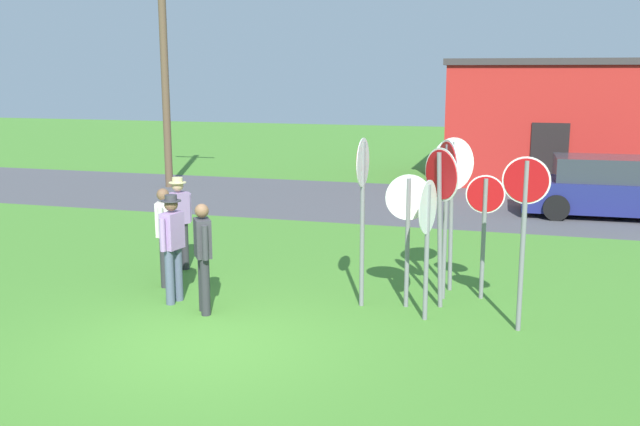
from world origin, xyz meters
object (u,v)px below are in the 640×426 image
object	(u,v)px
stop_sign_leaning_right	(446,190)
stop_sign_center_cluster	(427,225)
utility_pole	(164,57)
stop_sign_rear_right	(452,185)
stop_sign_nearest	(408,218)
person_in_teal	(164,231)
person_in_dark_shirt	(203,252)
stop_sign_leaning_left	(441,199)
stop_sign_low_front	(524,216)
stop_sign_tallest	(362,193)
person_near_signs	(173,242)
parked_car_on_street	(607,189)
stop_sign_far_back	(484,217)
person_holding_notes	(179,218)

from	to	relation	value
stop_sign_leaning_right	stop_sign_center_cluster	world-z (taller)	stop_sign_leaning_right
utility_pole	stop_sign_rear_right	world-z (taller)	utility_pole
stop_sign_nearest	person_in_teal	distance (m)	4.17
stop_sign_center_cluster	person_in_dark_shirt	xyz separation A→B (m)	(-3.26, -0.62, -0.48)
stop_sign_leaning_right	stop_sign_leaning_left	xyz separation A→B (m)	(-0.03, -0.48, -0.07)
stop_sign_low_front	stop_sign_tallest	bearing A→B (deg)	169.04
utility_pole	stop_sign_leaning_left	bearing A→B (deg)	-44.89
utility_pole	person_in_dark_shirt	xyz separation A→B (m)	(6.29, -10.85, -3.12)
stop_sign_center_cluster	person_in_dark_shirt	distance (m)	3.35
person_in_teal	person_near_signs	size ratio (longest dim) A/B	0.97
utility_pole	stop_sign_leaning_right	distance (m)	13.52
parked_car_on_street	stop_sign_far_back	bearing A→B (deg)	-108.61
person_in_teal	person_holding_notes	size ratio (longest dim) A/B	0.97
stop_sign_leaning_left	stop_sign_nearest	size ratio (longest dim) A/B	1.20
person_near_signs	stop_sign_tallest	bearing A→B (deg)	12.86
utility_pole	stop_sign_center_cluster	bearing A→B (deg)	-46.97
stop_sign_leaning_right	stop_sign_tallest	bearing A→B (deg)	-149.19
person_near_signs	person_holding_notes	bearing A→B (deg)	114.03
stop_sign_rear_right	person_holding_notes	xyz separation A→B (m)	(-4.89, -0.17, -0.80)
person_near_signs	utility_pole	bearing A→B (deg)	118.08
stop_sign_low_front	stop_sign_leaning_right	bearing A→B (deg)	135.63
stop_sign_leaning_left	person_holding_notes	world-z (taller)	stop_sign_leaning_left
stop_sign_leaning_right	stop_sign_center_cluster	bearing A→B (deg)	-97.53
stop_sign_leaning_right	stop_sign_rear_right	bearing A→B (deg)	85.76
stop_sign_leaning_right	stop_sign_nearest	bearing A→B (deg)	-131.86
utility_pole	stop_sign_leaning_right	world-z (taller)	utility_pole
person_in_dark_shirt	person_holding_notes	world-z (taller)	person_holding_notes
utility_pole	stop_sign_nearest	world-z (taller)	utility_pole
utility_pole	person_in_teal	bearing A→B (deg)	-62.58
person_in_teal	person_near_signs	distance (m)	0.97
stop_sign_leaning_right	stop_sign_low_front	size ratio (longest dim) A/B	1.04
stop_sign_rear_right	person_in_teal	size ratio (longest dim) A/B	1.52
person_holding_notes	utility_pole	bearing A→B (deg)	118.84
person_in_teal	parked_car_on_street	bearing A→B (deg)	47.32
stop_sign_rear_right	person_in_teal	bearing A→B (deg)	-166.76
parked_car_on_street	stop_sign_leaning_right	xyz separation A→B (m)	(-3.22, -7.96, 1.10)
stop_sign_far_back	stop_sign_nearest	distance (m)	1.32
stop_sign_leaning_left	person_in_teal	world-z (taller)	stop_sign_leaning_left
stop_sign_low_front	stop_sign_tallest	xyz separation A→B (m)	(-2.39, 0.46, 0.14)
utility_pole	parked_car_on_street	world-z (taller)	utility_pole
stop_sign_rear_right	person_in_teal	xyz separation A→B (m)	(-4.68, -1.10, -0.83)
stop_sign_low_front	stop_sign_tallest	size ratio (longest dim) A/B	0.94
stop_sign_leaning_left	person_near_signs	bearing A→B (deg)	-167.57
stop_sign_low_front	stop_sign_nearest	world-z (taller)	stop_sign_low_front
person_in_teal	stop_sign_rear_right	bearing A→B (deg)	13.24
stop_sign_rear_right	person_near_signs	world-z (taller)	stop_sign_rear_right
person_holding_notes	stop_sign_center_cluster	bearing A→B (deg)	-16.92
stop_sign_low_front	parked_car_on_street	bearing A→B (deg)	77.48
stop_sign_nearest	person_near_signs	bearing A→B (deg)	-167.31
stop_sign_nearest	person_near_signs	world-z (taller)	stop_sign_nearest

